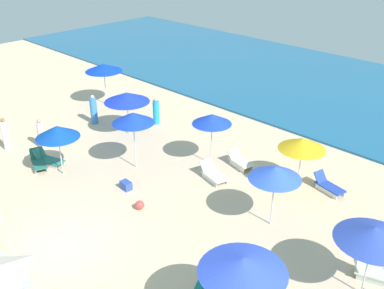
{
  "coord_description": "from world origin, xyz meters",
  "views": [
    {
      "loc": [
        12.35,
        -5.77,
        10.48
      ],
      "look_at": [
        -0.5,
        7.32,
        1.38
      ],
      "focal_mm": 42.71,
      "sensor_mm": 36.0,
      "label": 1
    }
  ],
  "objects_px": {
    "lounge_chair_5_0": "(213,174)",
    "lounge_chair_1_0": "(38,162)",
    "umbrella_3": "(302,144)",
    "beach_ball_1": "(55,136)",
    "lounge_chair_3_0": "(328,186)",
    "beachgoer_3": "(156,112)",
    "umbrella_1": "(57,132)",
    "umbrella_2": "(275,173)",
    "lounge_chair_1_1": "(48,160)",
    "beach_ball_2": "(140,205)",
    "beachgoer_0": "(41,134)",
    "umbrella_4": "(243,265)",
    "lounge_chair_8_0": "(374,273)",
    "umbrella_5": "(212,119)",
    "beachgoer_1": "(5,135)",
    "umbrella_0": "(104,68)",
    "beachgoer_5": "(94,110)",
    "lounge_chair_5_1": "(240,161)",
    "cooler_box_0": "(126,185)",
    "umbrella_6": "(127,97)",
    "umbrella_7": "(133,118)",
    "umbrella_8": "(374,234)"
  },
  "relations": [
    {
      "from": "lounge_chair_5_0",
      "to": "lounge_chair_1_0",
      "type": "bearing_deg",
      "value": 140.41
    },
    {
      "from": "umbrella_3",
      "to": "beach_ball_1",
      "type": "bearing_deg",
      "value": -158.11
    },
    {
      "from": "lounge_chair_3_0",
      "to": "beachgoer_3",
      "type": "xyz_separation_m",
      "value": [
        -10.63,
        -0.38,
        0.48
      ]
    },
    {
      "from": "umbrella_1",
      "to": "umbrella_2",
      "type": "xyz_separation_m",
      "value": [
        9.06,
        3.5,
        0.15
      ]
    },
    {
      "from": "lounge_chair_1_1",
      "to": "beach_ball_2",
      "type": "relative_size",
      "value": 4.17
    },
    {
      "from": "beachgoer_0",
      "to": "lounge_chair_5_0",
      "type": "bearing_deg",
      "value": 9.05
    },
    {
      "from": "lounge_chair_3_0",
      "to": "umbrella_1",
      "type": "bearing_deg",
      "value": 139.79
    },
    {
      "from": "umbrella_4",
      "to": "lounge_chair_8_0",
      "type": "distance_m",
      "value": 5.56
    },
    {
      "from": "lounge_chair_1_1",
      "to": "umbrella_5",
      "type": "xyz_separation_m",
      "value": [
        5.46,
        5.47,
        2.06
      ]
    },
    {
      "from": "beachgoer_1",
      "to": "lounge_chair_8_0",
      "type": "bearing_deg",
      "value": 129.45
    },
    {
      "from": "lounge_chair_1_0",
      "to": "umbrella_2",
      "type": "height_order",
      "value": "umbrella_2"
    },
    {
      "from": "umbrella_0",
      "to": "beach_ball_1",
      "type": "distance_m",
      "value": 5.75
    },
    {
      "from": "umbrella_1",
      "to": "beachgoer_1",
      "type": "distance_m",
      "value": 4.42
    },
    {
      "from": "beachgoer_0",
      "to": "umbrella_2",
      "type": "bearing_deg",
      "value": -2.11
    },
    {
      "from": "beach_ball_2",
      "to": "beach_ball_1",
      "type": "bearing_deg",
      "value": 172.48
    },
    {
      "from": "beachgoer_3",
      "to": "umbrella_5",
      "type": "bearing_deg",
      "value": -71.51
    },
    {
      "from": "lounge_chair_3_0",
      "to": "umbrella_5",
      "type": "height_order",
      "value": "umbrella_5"
    },
    {
      "from": "umbrella_0",
      "to": "beachgoer_5",
      "type": "xyz_separation_m",
      "value": [
        1.94,
        -2.23,
        -1.6
      ]
    },
    {
      "from": "umbrella_2",
      "to": "lounge_chair_3_0",
      "type": "distance_m",
      "value": 4.18
    },
    {
      "from": "lounge_chair_5_0",
      "to": "umbrella_2",
      "type": "bearing_deg",
      "value": -89.94
    },
    {
      "from": "umbrella_2",
      "to": "umbrella_3",
      "type": "relative_size",
      "value": 1.07
    },
    {
      "from": "lounge_chair_5_1",
      "to": "beachgoer_1",
      "type": "distance_m",
      "value": 11.73
    },
    {
      "from": "umbrella_0",
      "to": "lounge_chair_3_0",
      "type": "height_order",
      "value": "umbrella_0"
    },
    {
      "from": "beachgoer_5",
      "to": "umbrella_1",
      "type": "bearing_deg",
      "value": 113.95
    },
    {
      "from": "lounge_chair_1_0",
      "to": "umbrella_2",
      "type": "bearing_deg",
      "value": -49.96
    },
    {
      "from": "lounge_chair_3_0",
      "to": "lounge_chair_8_0",
      "type": "xyz_separation_m",
      "value": [
        3.77,
        -3.76,
        -0.0
      ]
    },
    {
      "from": "lounge_chair_1_1",
      "to": "umbrella_4",
      "type": "xyz_separation_m",
      "value": [
        12.76,
        -1.39,
        2.28
      ]
    },
    {
      "from": "beach_ball_1",
      "to": "beachgoer_5",
      "type": "bearing_deg",
      "value": 93.7
    },
    {
      "from": "beachgoer_5",
      "to": "beachgoer_1",
      "type": "bearing_deg",
      "value": 68.64
    },
    {
      "from": "umbrella_5",
      "to": "umbrella_3",
      "type": "bearing_deg",
      "value": 14.43
    },
    {
      "from": "beachgoer_3",
      "to": "beach_ball_1",
      "type": "distance_m",
      "value": 5.61
    },
    {
      "from": "lounge_chair_8_0",
      "to": "lounge_chair_1_0",
      "type": "bearing_deg",
      "value": 84.95
    },
    {
      "from": "lounge_chair_5_1",
      "to": "cooler_box_0",
      "type": "relative_size",
      "value": 2.94
    },
    {
      "from": "umbrella_1",
      "to": "lounge_chair_1_0",
      "type": "distance_m",
      "value": 2.35
    },
    {
      "from": "umbrella_6",
      "to": "umbrella_1",
      "type": "bearing_deg",
      "value": -75.32
    },
    {
      "from": "lounge_chair_3_0",
      "to": "beachgoer_3",
      "type": "height_order",
      "value": "beachgoer_3"
    },
    {
      "from": "beachgoer_3",
      "to": "cooler_box_0",
      "type": "height_order",
      "value": "beachgoer_3"
    },
    {
      "from": "beachgoer_1",
      "to": "umbrella_5",
      "type": "bearing_deg",
      "value": 152.53
    },
    {
      "from": "umbrella_5",
      "to": "beachgoer_0",
      "type": "bearing_deg",
      "value": -146.87
    },
    {
      "from": "beach_ball_2",
      "to": "umbrella_7",
      "type": "bearing_deg",
      "value": 143.29
    },
    {
      "from": "lounge_chair_3_0",
      "to": "beachgoer_3",
      "type": "bearing_deg",
      "value": 104.59
    },
    {
      "from": "umbrella_5",
      "to": "umbrella_6",
      "type": "relative_size",
      "value": 1.05
    },
    {
      "from": "lounge_chair_5_0",
      "to": "beachgoer_3",
      "type": "bearing_deg",
      "value": 84.06
    },
    {
      "from": "umbrella_0",
      "to": "beachgoer_3",
      "type": "xyz_separation_m",
      "value": [
        4.51,
        0.18,
        -1.64
      ]
    },
    {
      "from": "lounge_chair_1_0",
      "to": "cooler_box_0",
      "type": "bearing_deg",
      "value": -50.63
    },
    {
      "from": "beachgoer_3",
      "to": "umbrella_2",
      "type": "bearing_deg",
      "value": -75.6
    },
    {
      "from": "umbrella_4",
      "to": "beachgoer_5",
      "type": "distance_m",
      "value": 16.41
    },
    {
      "from": "beachgoer_1",
      "to": "beach_ball_1",
      "type": "distance_m",
      "value": 2.52
    },
    {
      "from": "umbrella_6",
      "to": "umbrella_8",
      "type": "height_order",
      "value": "umbrella_8"
    },
    {
      "from": "beachgoer_5",
      "to": "beach_ball_1",
      "type": "distance_m",
      "value": 2.71
    }
  ]
}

